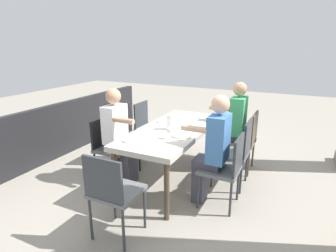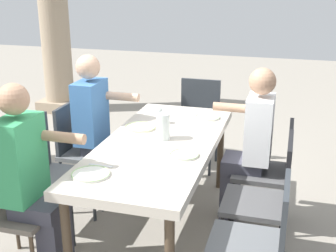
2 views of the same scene
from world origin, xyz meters
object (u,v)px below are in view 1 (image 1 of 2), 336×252
diner_woman_green (233,124)px  water_pitcher (170,123)px  diner_guest_third (213,148)px  plate_1 (164,121)px  dining_table (173,133)px  chair_east_south (109,144)px  chair_head_east (112,190)px  chair_west_south (147,124)px  chair_mid_north (237,149)px  diner_man_white (119,133)px  chair_mid_south (130,131)px  wine_glass_2 (169,130)px  plate_2 (182,135)px  chair_east_north (227,166)px  plate_0 (206,118)px  plate_3 (131,140)px  chair_west_north (245,138)px

diner_woman_green → water_pitcher: size_ratio=6.61×
diner_guest_third → plate_1: bearing=-121.5°
dining_table → diner_woman_green: diner_woman_green is taller
chair_east_south → chair_head_east: bearing=38.5°
chair_west_south → diner_guest_third: bearing=54.2°
chair_mid_north → diner_guest_third: diner_guest_third is taller
chair_east_south → diner_woman_green: diner_woman_green is taller
diner_man_white → chair_mid_south: bearing=-160.9°
dining_table → wine_glass_2: bearing=18.4°
chair_east_south → diner_guest_third: size_ratio=0.65×
chair_east_south → plate_2: (-0.09, 1.06, 0.26)m
chair_east_north → plate_0: chair_east_north is taller
water_pitcher → chair_mid_south: bearing=-108.3°
water_pitcher → chair_head_east: bearing=0.5°
chair_east_south → water_pitcher: 0.93m
plate_1 → chair_east_north: bearing=62.9°
chair_mid_north → plate_1: bearing=-90.4°
chair_mid_south → plate_3: (0.87, 0.60, 0.23)m
chair_west_north → diner_man_white: bearing=-54.0°
chair_mid_north → chair_mid_south: size_ratio=0.97×
chair_west_south → water_pitcher: (0.80, 0.82, 0.33)m
plate_1 → water_pitcher: size_ratio=1.01×
chair_east_south → plate_2: size_ratio=3.39×
dining_table → chair_head_east: size_ratio=2.12×
dining_table → plate_3: 0.71m
chair_mid_south → chair_east_south: chair_mid_south is taller
plate_1 → plate_2: bearing=46.1°
dining_table → diner_man_white: bearing=-62.1°
chair_head_east → water_pitcher: size_ratio=4.48×
diner_guest_third → chair_west_south: bearing=-125.8°
chair_east_south → diner_guest_third: bearing=89.9°
chair_mid_north → diner_guest_third: bearing=-17.9°
chair_east_north → diner_woman_green: 1.10m
chair_east_south → diner_woman_green: (-1.07, 1.47, 0.21)m
chair_east_north → diner_woman_green: diner_woman_green is taller
diner_man_white → plate_0: (-1.02, 0.89, 0.07)m
chair_west_south → plate_0: bearing=87.3°
chair_mid_north → chair_west_south: bearing=-107.5°
chair_mid_south → diner_guest_third: size_ratio=0.72×
plate_2 → water_pitcher: water_pitcher is taller
chair_east_north → diner_man_white: (0.00, -1.48, 0.18)m
diner_man_white → plate_2: (-0.09, 0.88, 0.07)m
chair_mid_north → water_pitcher: water_pitcher is taller
diner_man_white → wine_glass_2: (0.07, 0.78, 0.17)m
chair_head_east → plate_3: (-0.71, -0.24, 0.23)m
diner_man_white → plate_3: (0.33, 0.41, 0.07)m
dining_table → diner_guest_third: diner_guest_third is taller
diner_woman_green → plate_3: size_ratio=6.27×
chair_mid_north → water_pitcher: bearing=-72.1°
plate_0 → chair_west_north: bearing=94.9°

